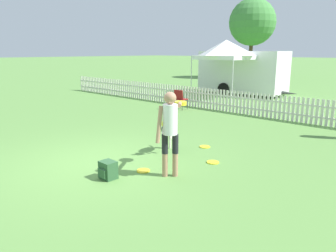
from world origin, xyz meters
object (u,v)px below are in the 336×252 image
at_px(frisbee_near_handler, 205,147).
at_px(folding_chair_center, 180,98).
at_px(frisbee_midfield, 143,171).
at_px(tree_left_grove, 252,22).
at_px(backpack_on_grass, 108,170).
at_px(equipment_trailer, 243,72).
at_px(canopy_tent_secondary, 226,50).
at_px(leaping_dog, 167,129).
at_px(handler_person, 171,123).
at_px(frisbee_near_dog, 213,162).

height_order(frisbee_near_handler, folding_chair_center, folding_chair_center).
xyz_separation_m(frisbee_midfield, tree_left_grove, (-10.39, 22.31, 4.78)).
xyz_separation_m(backpack_on_grass, equipment_trailer, (-4.77, 12.78, 1.08)).
height_order(frisbee_midfield, backpack_on_grass, backpack_on_grass).
bearing_deg(canopy_tent_secondary, leaping_dog, -64.10).
bearing_deg(handler_person, folding_chair_center, 84.04).
bearing_deg(folding_chair_center, tree_left_grove, -74.40).
xyz_separation_m(leaping_dog, frisbee_midfield, (0.56, -1.28, -0.55)).
height_order(folding_chair_center, equipment_trailer, equipment_trailer).
xyz_separation_m(frisbee_near_handler, canopy_tent_secondary, (-4.72, 7.89, 2.43)).
xyz_separation_m(folding_chair_center, tree_left_grove, (-6.20, 16.44, 4.29)).
xyz_separation_m(leaping_dog, frisbee_near_handler, (0.43, 0.94, -0.55)).
xyz_separation_m(folding_chair_center, equipment_trailer, (-0.79, 6.18, 0.76)).
bearing_deg(equipment_trailer, frisbee_midfield, -72.29).
distance_m(leaping_dog, canopy_tent_secondary, 10.00).
distance_m(leaping_dog, frisbee_midfield, 1.50).
bearing_deg(frisbee_midfield, backpack_on_grass, -105.36).
relative_size(frisbee_near_handler, backpack_on_grass, 0.78).
bearing_deg(canopy_tent_secondary, frisbee_near_handler, -59.10).
relative_size(canopy_tent_secondary, equipment_trailer, 0.54).
xyz_separation_m(leaping_dog, canopy_tent_secondary, (-4.29, 8.83, 1.88)).
distance_m(frisbee_near_handler, tree_left_grove, 23.05).
bearing_deg(canopy_tent_secondary, tree_left_grove, 114.43).
distance_m(leaping_dog, frisbee_near_handler, 1.17).
height_order(frisbee_near_dog, folding_chair_center, folding_chair_center).
height_order(folding_chair_center, canopy_tent_secondary, canopy_tent_secondary).
relative_size(handler_person, tree_left_grove, 0.24).
distance_m(frisbee_near_dog, folding_chair_center, 6.66).
bearing_deg(backpack_on_grass, equipment_trailer, 110.47).
xyz_separation_m(leaping_dog, folding_chair_center, (-3.62, 4.59, -0.06)).
height_order(frisbee_near_handler, frisbee_midfield, same).
height_order(handler_person, frisbee_near_handler, handler_person).
bearing_deg(equipment_trailer, leaping_dog, -72.44).
bearing_deg(backpack_on_grass, leaping_dog, 100.20).
bearing_deg(frisbee_near_handler, equipment_trailer, 116.23).
relative_size(leaping_dog, frisbee_midfield, 3.35).
bearing_deg(canopy_tent_secondary, backpack_on_grass, -66.79).
bearing_deg(frisbee_near_handler, backpack_on_grass, -91.41).
bearing_deg(folding_chair_center, leaping_dog, 123.23).
relative_size(frisbee_near_dog, backpack_on_grass, 0.78).
distance_m(canopy_tent_secondary, equipment_trailer, 2.27).
height_order(frisbee_near_dog, equipment_trailer, equipment_trailer).
bearing_deg(canopy_tent_secondary, frisbee_near_dog, -57.41).
xyz_separation_m(frisbee_midfield, canopy_tent_secondary, (-4.85, 10.12, 2.43)).
relative_size(backpack_on_grass, equipment_trailer, 0.06).
bearing_deg(backpack_on_grass, folding_chair_center, 121.13).
relative_size(leaping_dog, frisbee_near_handler, 3.35).
height_order(backpack_on_grass, tree_left_grove, tree_left_grove).
distance_m(backpack_on_grass, canopy_tent_secondary, 12.02).
distance_m(frisbee_near_handler, backpack_on_grass, 2.96).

